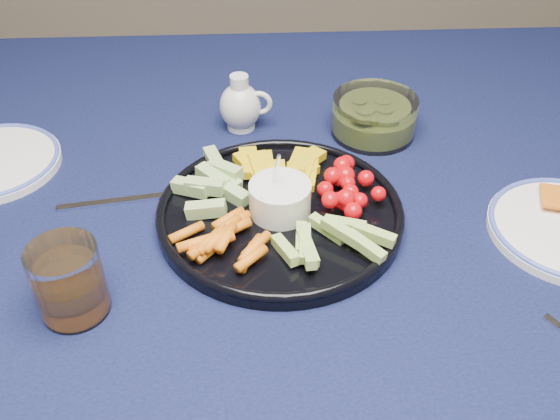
{
  "coord_description": "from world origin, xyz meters",
  "views": [
    {
      "loc": [
        -0.05,
        -0.68,
        1.28
      ],
      "look_at": [
        -0.02,
        -0.06,
        0.76
      ],
      "focal_mm": 40.0,
      "sensor_mm": 36.0,
      "label": 1
    }
  ],
  "objects_px": {
    "crudite_platter": "(278,209)",
    "dining_table": "(291,239)",
    "creamer_pitcher": "(241,106)",
    "juice_tumbler": "(70,285)",
    "pickle_bowl": "(374,118)"
  },
  "relations": [
    {
      "from": "crudite_platter",
      "to": "dining_table",
      "type": "bearing_deg",
      "value": 69.87
    },
    {
      "from": "creamer_pitcher",
      "to": "juice_tumbler",
      "type": "relative_size",
      "value": 1.01
    },
    {
      "from": "dining_table",
      "to": "crudite_platter",
      "type": "distance_m",
      "value": 0.12
    },
    {
      "from": "dining_table",
      "to": "crudite_platter",
      "type": "bearing_deg",
      "value": -110.13
    },
    {
      "from": "creamer_pitcher",
      "to": "juice_tumbler",
      "type": "distance_m",
      "value": 0.42
    },
    {
      "from": "dining_table",
      "to": "juice_tumbler",
      "type": "height_order",
      "value": "juice_tumbler"
    },
    {
      "from": "dining_table",
      "to": "juice_tumbler",
      "type": "relative_size",
      "value": 18.53
    },
    {
      "from": "creamer_pitcher",
      "to": "pickle_bowl",
      "type": "relative_size",
      "value": 0.69
    },
    {
      "from": "crudite_platter",
      "to": "juice_tumbler",
      "type": "xyz_separation_m",
      "value": [
        -0.23,
        -0.14,
        0.02
      ]
    },
    {
      "from": "dining_table",
      "to": "pickle_bowl",
      "type": "relative_size",
      "value": 12.7
    },
    {
      "from": "crudite_platter",
      "to": "pickle_bowl",
      "type": "xyz_separation_m",
      "value": [
        0.16,
        0.2,
        0.01
      ]
    },
    {
      "from": "dining_table",
      "to": "creamer_pitcher",
      "type": "bearing_deg",
      "value": 111.67
    },
    {
      "from": "crudite_platter",
      "to": "pickle_bowl",
      "type": "relative_size",
      "value": 2.45
    },
    {
      "from": "juice_tumbler",
      "to": "creamer_pitcher",
      "type": "bearing_deg",
      "value": 63.61
    },
    {
      "from": "juice_tumbler",
      "to": "pickle_bowl",
      "type": "bearing_deg",
      "value": 41.61
    }
  ]
}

